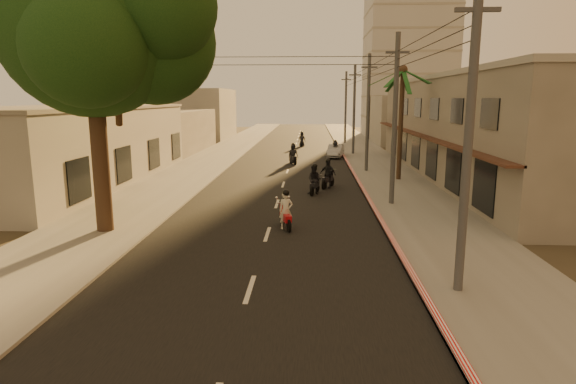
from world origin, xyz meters
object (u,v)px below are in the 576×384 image
object	(u,v)px
scooter_far_c	(302,140)
scooter_far_a	(293,155)
broadleaf_tree	(102,28)
scooter_mid_b	(328,175)
scooter_red	(286,211)
scooter_far_b	(335,150)
scooter_mid_a	(315,180)
palm_tree	(403,76)
parked_car	(335,151)

from	to	relation	value
scooter_far_c	scooter_far_a	bearing A→B (deg)	-91.95
broadleaf_tree	scooter_mid_b	xyz separation A→B (m)	(9.54, 10.78, -7.59)
scooter_red	scooter_far_b	size ratio (longest dim) A/B	1.00
scooter_mid_a	scooter_far_b	distance (m)	18.22
palm_tree	parked_car	size ratio (longest dim) A/B	2.02
palm_tree	scooter_far_a	distance (m)	12.96
broadleaf_tree	scooter_mid_b	bearing A→B (deg)	48.48
broadleaf_tree	parked_car	world-z (taller)	broadleaf_tree
scooter_mid_b	scooter_far_c	xyz separation A→B (m)	(-2.15, 27.09, -0.07)
broadleaf_tree	scooter_far_b	world-z (taller)	broadleaf_tree
palm_tree	scooter_mid_a	world-z (taller)	palm_tree
scooter_mid_b	broadleaf_tree	bearing A→B (deg)	-107.89
palm_tree	scooter_mid_b	bearing A→B (deg)	-148.73
scooter_far_a	scooter_red	bearing A→B (deg)	-107.49
scooter_red	scooter_mid_a	world-z (taller)	scooter_mid_a
broadleaf_tree	palm_tree	world-z (taller)	broadleaf_tree
scooter_far_c	scooter_mid_a	bearing A→B (deg)	-87.66
broadleaf_tree	scooter_red	world-z (taller)	broadleaf_tree
broadleaf_tree	palm_tree	size ratio (longest dim) A/B	1.48
palm_tree	scooter_red	xyz separation A→B (m)	(-7.26, -13.07, -6.35)
scooter_mid_a	scooter_far_b	xyz separation A→B (m)	(2.13, 18.10, -0.06)
broadleaf_tree	scooter_red	distance (m)	10.66
scooter_red	scooter_far_c	xyz separation A→B (m)	(0.04, 37.08, 0.02)
scooter_red	parked_car	size ratio (longest dim) A/B	0.44
scooter_red	scooter_far_a	xyz separation A→B (m)	(-0.44, 21.37, 0.06)
parked_car	scooter_far_c	world-z (taller)	scooter_far_c
palm_tree	scooter_far_a	xyz separation A→B (m)	(-7.70, 8.31, -6.30)
scooter_mid_b	scooter_far_b	distance (m)	16.03
parked_car	scooter_far_c	distance (m)	11.26
scooter_far_a	palm_tree	bearing A→B (deg)	-65.84
scooter_red	scooter_far_a	size ratio (longest dim) A/B	0.96
scooter_red	scooter_far_c	distance (m)	37.08
parked_car	scooter_far_b	bearing A→B (deg)	-87.43
scooter_far_a	parked_car	world-z (taller)	scooter_far_a
scooter_mid_a	scooter_far_c	xyz separation A→B (m)	(-1.29, 29.21, -0.04)
broadleaf_tree	scooter_far_a	bearing A→B (deg)	72.68
palm_tree	scooter_mid_b	xyz separation A→B (m)	(-5.07, -3.08, -6.27)
scooter_red	scooter_far_a	bearing A→B (deg)	74.98
palm_tree	scooter_far_c	xyz separation A→B (m)	(-7.22, 24.02, -6.33)
scooter_mid_b	scooter_far_b	size ratio (longest dim) A/B	1.09
broadleaf_tree	scooter_far_c	distance (m)	39.34
palm_tree	scooter_far_c	world-z (taller)	palm_tree
broadleaf_tree	scooter_mid_a	distance (m)	14.44
scooter_mid_b	scooter_far_c	bearing A→B (deg)	118.17
parked_car	scooter_red	bearing A→B (deg)	-87.92
scooter_mid_a	scooter_far_b	bearing A→B (deg)	98.48
scooter_far_c	scooter_red	bearing A→B (deg)	-90.26
broadleaf_tree	parked_car	distance (m)	30.28
scooter_far_b	scooter_far_c	distance (m)	11.62
scooter_far_c	parked_car	bearing A→B (deg)	-72.25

